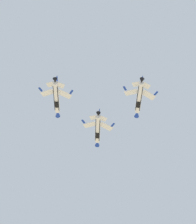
{
  "coord_description": "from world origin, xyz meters",
  "views": [
    {
      "loc": [
        5.2,
        -0.69,
        1.48
      ],
      "look_at": [
        -23.34,
        74.82,
        80.85
      ],
      "focal_mm": 58.07,
      "sensor_mm": 36.0,
      "label": 1
    }
  ],
  "objects": [
    {
      "name": "fighter_jet_right_wing",
      "position": [
        -9.89,
        75.03,
        82.33
      ],
      "size": [
        10.02,
        15.27,
        4.38
      ],
      "rotation": [
        0.0,
        0.21,
        0.39
      ],
      "color": "white"
    },
    {
      "name": "fighter_jet_left_wing",
      "position": [
        -33.77,
        66.23,
        82.62
      ],
      "size": [
        10.15,
        15.27,
        4.38
      ],
      "rotation": [
        0.0,
        0.1,
        0.39
      ],
      "color": "white"
    },
    {
      "name": "fighter_jet_lead",
      "position": [
        -25.68,
        80.81,
        79.23
      ],
      "size": [
        10.13,
        15.27,
        4.38
      ],
      "rotation": [
        0.0,
        0.13,
        0.39
      ],
      "color": "white"
    }
  ]
}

